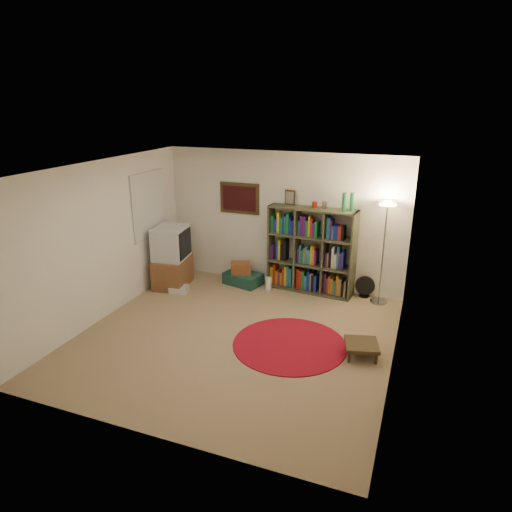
{
  "coord_description": "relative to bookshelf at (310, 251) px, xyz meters",
  "views": [
    {
      "loc": [
        2.43,
        -5.53,
        3.38
      ],
      "look_at": [
        0.1,
        0.6,
        1.1
      ],
      "focal_mm": 32.0,
      "sensor_mm": 36.0,
      "label": 1
    }
  ],
  "objects": [
    {
      "name": "tv_stand",
      "position": [
        -2.46,
        -0.71,
        -0.2
      ],
      "size": [
        0.66,
        0.86,
        1.15
      ],
      "rotation": [
        0.0,
        0.0,
        0.15
      ],
      "color": "brown",
      "rests_on": "ground"
    },
    {
      "name": "suitcase",
      "position": [
        -1.25,
        -0.18,
        -0.65
      ],
      "size": [
        0.77,
        0.59,
        0.22
      ],
      "rotation": [
        0.0,
        0.0,
        -0.25
      ],
      "color": "#163E34",
      "rests_on": "ground"
    },
    {
      "name": "dvd_box",
      "position": [
        -2.21,
        -0.95,
        -0.7
      ],
      "size": [
        0.38,
        0.34,
        0.11
      ],
      "rotation": [
        0.0,
        0.0,
        0.25
      ],
      "color": "silver",
      "rests_on": "ground"
    },
    {
      "name": "red_rug",
      "position": [
        0.25,
        -2.06,
        -0.75
      ],
      "size": [
        1.65,
        1.65,
        0.01
      ],
      "color": "maroon",
      "rests_on": "ground"
    },
    {
      "name": "floor_fan",
      "position": [
        1.01,
        0.03,
        -0.56
      ],
      "size": [
        0.35,
        0.21,
        0.39
      ],
      "rotation": [
        0.0,
        0.0,
        0.21
      ],
      "color": "black",
      "rests_on": "ground"
    },
    {
      "name": "side_table",
      "position": [
        1.26,
        -2.0,
        -0.59
      ],
      "size": [
        0.54,
        0.54,
        0.2
      ],
      "rotation": [
        0.0,
        0.0,
        0.26
      ],
      "color": "#322411",
      "rests_on": "ground"
    },
    {
      "name": "floor_lamp",
      "position": [
        1.28,
        -0.11,
        0.74
      ],
      "size": [
        0.35,
        0.35,
        1.8
      ],
      "rotation": [
        0.0,
        0.0,
        -0.0
      ],
      "color": "gray",
      "rests_on": "ground"
    },
    {
      "name": "bookshelf",
      "position": [
        0.0,
        0.0,
        0.0
      ],
      "size": [
        1.6,
        0.58,
        1.88
      ],
      "rotation": [
        0.0,
        0.0,
        -0.08
      ],
      "color": "#3F402B",
      "rests_on": "ground"
    },
    {
      "name": "paper_towel",
      "position": [
        -0.7,
        -0.27,
        -0.64
      ],
      "size": [
        0.14,
        0.14,
        0.24
      ],
      "rotation": [
        0.0,
        0.0,
        0.22
      ],
      "color": "white",
      "rests_on": "ground"
    },
    {
      "name": "room",
      "position": [
        -0.63,
        -2.08,
        0.5
      ],
      "size": [
        4.54,
        4.54,
        2.54
      ],
      "color": "#967B58",
      "rests_on": "ground"
    },
    {
      "name": "wicker_basket",
      "position": [
        -1.28,
        -0.2,
        -0.43
      ],
      "size": [
        0.45,
        0.39,
        0.21
      ],
      "rotation": [
        0.0,
        0.0,
        0.38
      ],
      "color": "brown",
      "rests_on": "suitcase"
    }
  ]
}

